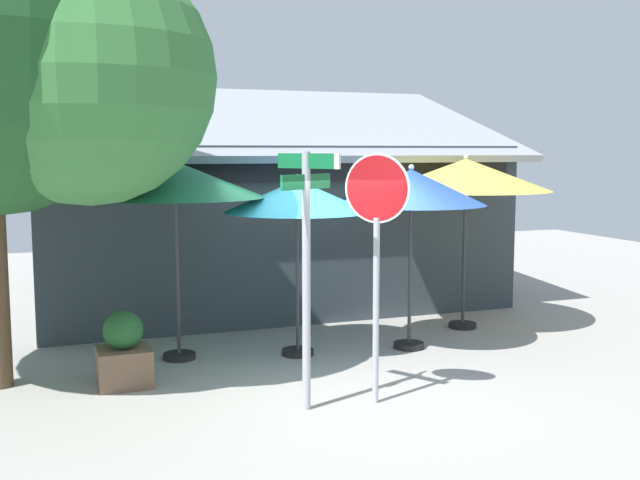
{
  "coord_description": "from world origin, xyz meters",
  "views": [
    {
      "loc": [
        -3.51,
        -8.53,
        2.82
      ],
      "look_at": [
        0.14,
        1.2,
        1.6
      ],
      "focal_mm": 42.88,
      "sensor_mm": 36.0,
      "label": 1
    }
  ],
  "objects_px": {
    "stop_sign": "(377,231)",
    "patio_umbrella_mustard_far_right": "(466,175)",
    "patio_umbrella_teal_center": "(297,197)",
    "patio_umbrella_royal_blue_right": "(411,188)",
    "sidewalk_planter": "(124,353)",
    "street_sign_post": "(307,255)",
    "patio_umbrella_forest_green_left": "(176,181)",
    "shade_tree": "(12,52)"
  },
  "relations": [
    {
      "from": "patio_umbrella_teal_center",
      "to": "patio_umbrella_mustard_far_right",
      "type": "bearing_deg",
      "value": 11.68
    },
    {
      "from": "patio_umbrella_mustard_far_right",
      "to": "street_sign_post",
      "type": "bearing_deg",
      "value": -142.62
    },
    {
      "from": "street_sign_post",
      "to": "sidewalk_planter",
      "type": "xyz_separation_m",
      "value": [
        -1.77,
        1.59,
        -1.32
      ]
    },
    {
      "from": "stop_sign",
      "to": "shade_tree",
      "type": "xyz_separation_m",
      "value": [
        -3.67,
        2.0,
        1.99
      ]
    },
    {
      "from": "patio_umbrella_mustard_far_right",
      "to": "shade_tree",
      "type": "bearing_deg",
      "value": -172.63
    },
    {
      "from": "patio_umbrella_royal_blue_right",
      "to": "patio_umbrella_forest_green_left",
      "type": "bearing_deg",
      "value": 169.58
    },
    {
      "from": "street_sign_post",
      "to": "patio_umbrella_royal_blue_right",
      "type": "xyz_separation_m",
      "value": [
        2.25,
        1.94,
        0.58
      ]
    },
    {
      "from": "patio_umbrella_forest_green_left",
      "to": "sidewalk_planter",
      "type": "distance_m",
      "value": 2.38
    },
    {
      "from": "street_sign_post",
      "to": "patio_umbrella_mustard_far_right",
      "type": "distance_m",
      "value": 4.63
    },
    {
      "from": "patio_umbrella_mustard_far_right",
      "to": "stop_sign",
      "type": "bearing_deg",
      "value": -135.02
    },
    {
      "from": "street_sign_post",
      "to": "patio_umbrella_royal_blue_right",
      "type": "bearing_deg",
      "value": 40.83
    },
    {
      "from": "patio_umbrella_teal_center",
      "to": "sidewalk_planter",
      "type": "relative_size",
      "value": 2.73
    },
    {
      "from": "patio_umbrella_teal_center",
      "to": "shade_tree",
      "type": "bearing_deg",
      "value": -176.38
    },
    {
      "from": "patio_umbrella_teal_center",
      "to": "shade_tree",
      "type": "relative_size",
      "value": 0.41
    },
    {
      "from": "street_sign_post",
      "to": "patio_umbrella_forest_green_left",
      "type": "height_order",
      "value": "street_sign_post"
    },
    {
      "from": "patio_umbrella_mustard_far_right",
      "to": "shade_tree",
      "type": "relative_size",
      "value": 0.46
    },
    {
      "from": "street_sign_post",
      "to": "patio_umbrella_forest_green_left",
      "type": "bearing_deg",
      "value": 110.43
    },
    {
      "from": "patio_umbrella_teal_center",
      "to": "patio_umbrella_mustard_far_right",
      "type": "xyz_separation_m",
      "value": [
        3.0,
        0.62,
        0.25
      ]
    },
    {
      "from": "street_sign_post",
      "to": "stop_sign",
      "type": "bearing_deg",
      "value": -4.38
    },
    {
      "from": "stop_sign",
      "to": "patio_umbrella_mustard_far_right",
      "type": "relative_size",
      "value": 1.01
    },
    {
      "from": "street_sign_post",
      "to": "patio_umbrella_royal_blue_right",
      "type": "relative_size",
      "value": 1.07
    },
    {
      "from": "sidewalk_planter",
      "to": "patio_umbrella_mustard_far_right",
      "type": "bearing_deg",
      "value": 12.37
    },
    {
      "from": "patio_umbrella_forest_green_left",
      "to": "stop_sign",
      "type": "bearing_deg",
      "value": -56.16
    },
    {
      "from": "stop_sign",
      "to": "patio_umbrella_forest_green_left",
      "type": "distance_m",
      "value": 3.16
    },
    {
      "from": "patio_umbrella_teal_center",
      "to": "patio_umbrella_royal_blue_right",
      "type": "height_order",
      "value": "patio_umbrella_royal_blue_right"
    },
    {
      "from": "patio_umbrella_forest_green_left",
      "to": "patio_umbrella_teal_center",
      "type": "bearing_deg",
      "value": -13.28
    },
    {
      "from": "patio_umbrella_forest_green_left",
      "to": "patio_umbrella_royal_blue_right",
      "type": "relative_size",
      "value": 1.04
    },
    {
      "from": "patio_umbrella_royal_blue_right",
      "to": "sidewalk_planter",
      "type": "distance_m",
      "value": 4.46
    },
    {
      "from": "patio_umbrella_mustard_far_right",
      "to": "sidewalk_planter",
      "type": "relative_size",
      "value": 3.02
    },
    {
      "from": "street_sign_post",
      "to": "patio_umbrella_teal_center",
      "type": "relative_size",
      "value": 1.12
    },
    {
      "from": "patio_umbrella_mustard_far_right",
      "to": "patio_umbrella_royal_blue_right",
      "type": "bearing_deg",
      "value": -148.96
    },
    {
      "from": "street_sign_post",
      "to": "patio_umbrella_teal_center",
      "type": "xyz_separation_m",
      "value": [
        0.63,
        2.16,
        0.47
      ]
    },
    {
      "from": "street_sign_post",
      "to": "patio_umbrella_royal_blue_right",
      "type": "height_order",
      "value": "street_sign_post"
    },
    {
      "from": "patio_umbrella_royal_blue_right",
      "to": "patio_umbrella_teal_center",
      "type": "bearing_deg",
      "value": 172.43
    },
    {
      "from": "street_sign_post",
      "to": "stop_sign",
      "type": "height_order",
      "value": "street_sign_post"
    },
    {
      "from": "patio_umbrella_teal_center",
      "to": "patio_umbrella_forest_green_left",
      "type": "bearing_deg",
      "value": 166.72
    },
    {
      "from": "stop_sign",
      "to": "patio_umbrella_royal_blue_right",
      "type": "xyz_separation_m",
      "value": [
        1.45,
        2.0,
        0.35
      ]
    },
    {
      "from": "stop_sign",
      "to": "sidewalk_planter",
      "type": "relative_size",
      "value": 3.05
    },
    {
      "from": "stop_sign",
      "to": "patio_umbrella_forest_green_left",
      "type": "bearing_deg",
      "value": 123.84
    },
    {
      "from": "patio_umbrella_teal_center",
      "to": "shade_tree",
      "type": "height_order",
      "value": "shade_tree"
    },
    {
      "from": "patio_umbrella_royal_blue_right",
      "to": "patio_umbrella_mustard_far_right",
      "type": "distance_m",
      "value": 1.63
    },
    {
      "from": "patio_umbrella_royal_blue_right",
      "to": "sidewalk_planter",
      "type": "bearing_deg",
      "value": -175.01
    }
  ]
}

